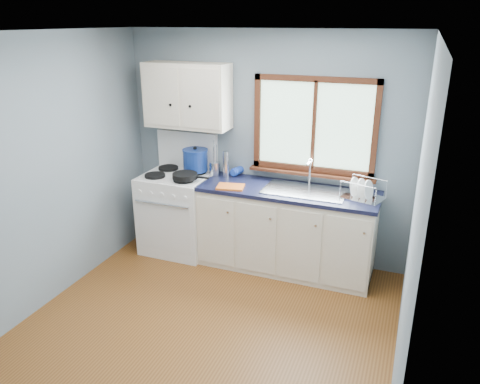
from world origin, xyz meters
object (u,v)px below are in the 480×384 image
(gas_range, at_px, (178,210))
(stockpot, at_px, (195,160))
(dish_rack, at_px, (362,193))
(base_cabinets, at_px, (286,233))
(sink, at_px, (304,197))
(utensil_crock, at_px, (215,169))
(thermos, at_px, (226,164))
(skillet, at_px, (185,176))

(gas_range, relative_size, stockpot, 3.66)
(gas_range, height_order, dish_rack, gas_range)
(base_cabinets, height_order, sink, sink)
(base_cabinets, bearing_deg, utensil_crock, 171.29)
(thermos, distance_m, dish_rack, 1.51)
(gas_range, relative_size, sink, 1.62)
(sink, xyz_separation_m, dish_rack, (0.58, 0.01, 0.11))
(sink, relative_size, stockpot, 2.26)
(stockpot, bearing_deg, sink, -5.17)
(gas_range, relative_size, utensil_crock, 3.38)
(sink, height_order, skillet, sink)
(gas_range, relative_size, dish_rack, 3.03)
(base_cabinets, height_order, dish_rack, dish_rack)
(utensil_crock, distance_m, dish_rack, 1.65)
(gas_range, bearing_deg, utensil_crock, 20.53)
(skillet, height_order, utensil_crock, utensil_crock)
(sink, height_order, utensil_crock, utensil_crock)
(skillet, relative_size, utensil_crock, 1.05)
(sink, distance_m, thermos, 0.96)
(sink, distance_m, dish_rack, 0.59)
(thermos, bearing_deg, sink, -7.54)
(stockpot, xyz_separation_m, thermos, (0.37, 0.01, -0.02))
(gas_range, distance_m, thermos, 0.81)
(utensil_crock, bearing_deg, gas_range, -159.47)
(gas_range, distance_m, skillet, 0.56)
(base_cabinets, bearing_deg, sink, -0.13)
(utensil_crock, relative_size, dish_rack, 0.90)
(gas_range, xyz_separation_m, thermos, (0.55, 0.14, 0.58))
(skillet, distance_m, utensil_crock, 0.38)
(skillet, bearing_deg, utensil_crock, 51.84)
(gas_range, distance_m, utensil_crock, 0.67)
(gas_range, bearing_deg, base_cabinets, 0.82)
(dish_rack, bearing_deg, gas_range, -162.88)
(stockpot, bearing_deg, utensil_crock, 4.64)
(skillet, bearing_deg, stockpot, 89.99)
(gas_range, bearing_deg, skillet, -38.29)
(gas_range, xyz_separation_m, base_cabinets, (1.31, 0.02, -0.08))
(utensil_crock, distance_m, thermos, 0.16)
(dish_rack, bearing_deg, sink, -162.83)
(skillet, distance_m, dish_rack, 1.87)
(gas_range, relative_size, skillet, 3.21)
(base_cabinets, xyz_separation_m, dish_rack, (0.76, 0.01, 0.56))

